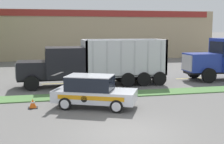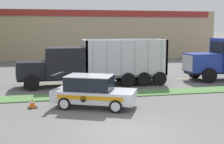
{
  "view_description": "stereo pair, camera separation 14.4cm",
  "coord_description": "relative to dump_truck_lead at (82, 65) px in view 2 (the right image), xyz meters",
  "views": [
    {
      "loc": [
        -3.35,
        -11.38,
        4.11
      ],
      "look_at": [
        1.2,
        8.23,
        1.29
      ],
      "focal_mm": 50.0,
      "sensor_mm": 36.0,
      "label": 1
    },
    {
      "loc": [
        -3.2,
        -11.42,
        4.11
      ],
      "look_at": [
        1.2,
        8.23,
        1.29
      ],
      "focal_mm": 50.0,
      "sensor_mm": 36.0,
      "label": 2
    }
  ],
  "objects": [
    {
      "name": "centre_line_5",
      "position": [
        3.7,
        1.18,
        -1.49
      ],
      "size": [
        2.4,
        0.14,
        0.01
      ],
      "primitive_type": "cube",
      "color": "yellow",
      "rests_on": "ground_plane"
    },
    {
      "name": "ground_plane",
      "position": [
        0.43,
        -10.87,
        -1.49
      ],
      "size": [
        600.0,
        600.0,
        0.0
      ],
      "primitive_type": "plane",
      "color": "slate"
    },
    {
      "name": "grass_verge",
      "position": [
        0.43,
        -3.7,
        -1.46
      ],
      "size": [
        120.0,
        1.77,
        0.06
      ],
      "primitive_type": "cube",
      "color": "#517F42",
      "rests_on": "ground_plane"
    },
    {
      "name": "store_building_backdrop",
      "position": [
        1.07,
        24.38,
        1.76
      ],
      "size": [
        40.39,
        12.1,
        6.51
      ],
      "color": "tan",
      "rests_on": "ground_plane"
    },
    {
      "name": "centre_line_6",
      "position": [
        9.1,
        1.18,
        -1.49
      ],
      "size": [
        2.4,
        0.14,
        0.01
      ],
      "primitive_type": "cube",
      "color": "yellow",
      "rests_on": "ground_plane"
    },
    {
      "name": "rally_car",
      "position": [
        -0.27,
        -6.45,
        -0.63
      ],
      "size": [
        4.64,
        3.44,
        1.72
      ],
      "color": "silver",
      "rests_on": "ground_plane"
    },
    {
      "name": "centre_line_4",
      "position": [
        -1.7,
        1.18,
        -1.49
      ],
      "size": [
        2.4,
        0.14,
        0.01
      ],
      "primitive_type": "cube",
      "color": "yellow",
      "rests_on": "ground_plane"
    },
    {
      "name": "traffic_cone",
      "position": [
        -3.37,
        -5.93,
        -1.26
      ],
      "size": [
        0.49,
        0.49,
        0.49
      ],
      "color": "black",
      "rests_on": "ground_plane"
    },
    {
      "name": "dump_truck_lead",
      "position": [
        0.0,
        0.0,
        0.0
      ],
      "size": [
        10.64,
        2.84,
        3.31
      ],
      "color": "black",
      "rests_on": "ground_plane"
    }
  ]
}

